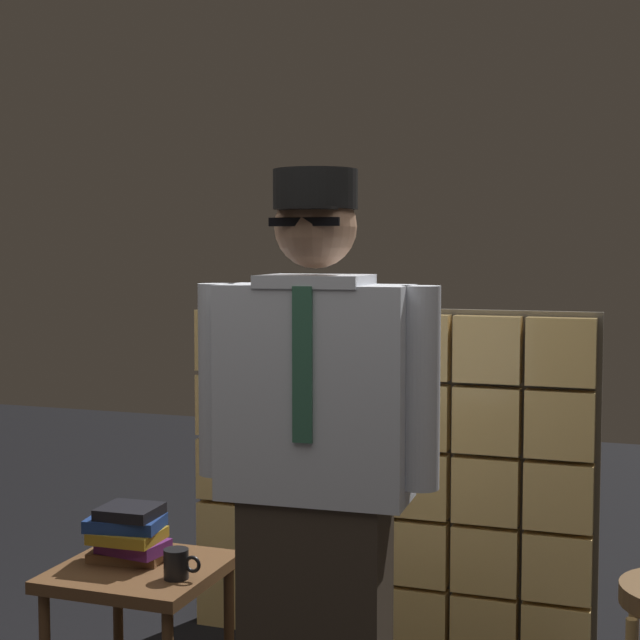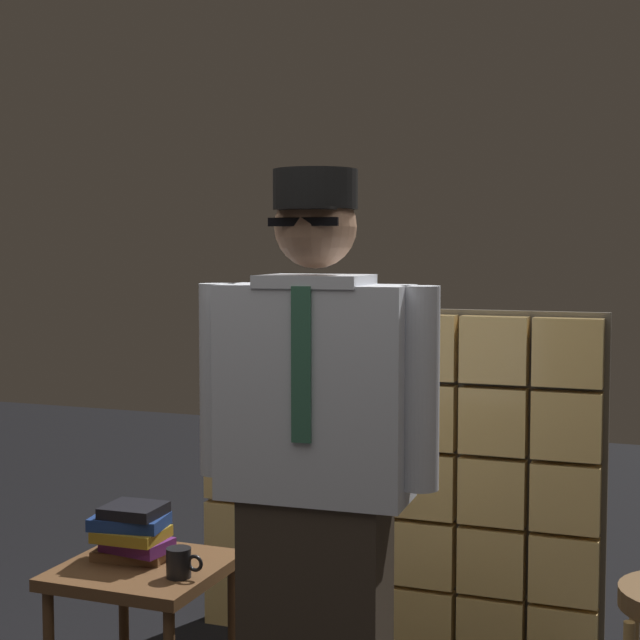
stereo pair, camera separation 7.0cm
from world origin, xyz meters
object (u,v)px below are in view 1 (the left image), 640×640
(standing_person, at_px, (315,473))
(coffee_mug, at_px, (177,564))
(side_table, at_px, (140,587))
(book_stack, at_px, (129,533))

(standing_person, bearing_deg, coffee_mug, 166.89)
(side_table, xyz_separation_m, coffee_mug, (0.18, -0.07, 0.12))
(book_stack, height_order, coffee_mug, book_stack)
(side_table, bearing_deg, book_stack, 156.72)
(book_stack, xyz_separation_m, coffee_mug, (0.23, -0.10, -0.05))
(standing_person, height_order, side_table, standing_person)
(standing_person, height_order, coffee_mug, standing_person)
(coffee_mug, bearing_deg, book_stack, 157.51)
(standing_person, relative_size, coffee_mug, 14.40)
(standing_person, xyz_separation_m, book_stack, (-0.73, 0.19, -0.30))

